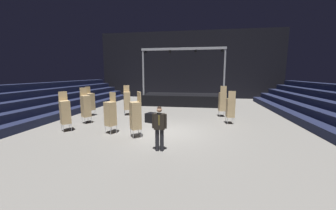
% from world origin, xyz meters
% --- Properties ---
extents(ground_plane, '(22.00, 30.00, 0.10)m').
position_xyz_m(ground_plane, '(0.00, 0.00, -0.05)').
color(ground_plane, slate).
extents(arena_end_wall, '(22.00, 0.30, 8.00)m').
position_xyz_m(arena_end_wall, '(0.00, 15.00, 4.00)').
color(arena_end_wall, black).
rests_on(arena_end_wall, ground_plane).
extents(bleacher_bank_left, '(3.75, 24.00, 2.25)m').
position_xyz_m(bleacher_bank_left, '(-9.12, 1.00, 1.12)').
color(bleacher_bank_left, '#191E38').
rests_on(bleacher_bank_left, ground_plane).
extents(stage_riser, '(7.62, 3.05, 5.16)m').
position_xyz_m(stage_riser, '(0.00, 9.06, 0.59)').
color(stage_riser, black).
rests_on(stage_riser, ground_plane).
extents(man_with_tie, '(0.57, 0.26, 1.74)m').
position_xyz_m(man_with_tie, '(0.16, -2.60, 0.99)').
color(man_with_tie, black).
rests_on(man_with_tie, ground_plane).
extents(chair_stack_front_left, '(0.61, 0.61, 2.14)m').
position_xyz_m(chair_stack_front_left, '(-5.07, 0.88, 1.07)').
color(chair_stack_front_left, '#B2B5BA').
rests_on(chair_stack_front_left, ground_plane).
extents(chair_stack_front_right, '(0.58, 0.58, 2.05)m').
position_xyz_m(chair_stack_front_right, '(-2.70, -0.78, 1.03)').
color(chair_stack_front_right, '#B2B5BA').
rests_on(chair_stack_front_right, ground_plane).
extents(chair_stack_mid_left, '(0.54, 0.54, 2.05)m').
position_xyz_m(chair_stack_mid_left, '(-6.00, 2.96, 1.03)').
color(chair_stack_mid_left, '#B2B5BA').
rests_on(chair_stack_mid_left, ground_plane).
extents(chair_stack_mid_right, '(0.62, 0.62, 2.14)m').
position_xyz_m(chair_stack_mid_right, '(-1.27, -1.17, 1.07)').
color(chair_stack_mid_right, '#B2B5BA').
rests_on(chair_stack_mid_right, ground_plane).
extents(chair_stack_mid_centre, '(0.59, 0.59, 2.14)m').
position_xyz_m(chair_stack_mid_centre, '(-3.53, 3.57, 1.07)').
color(chair_stack_mid_centre, '#B2B5BA').
rests_on(chair_stack_mid_centre, ground_plane).
extents(chair_stack_rear_left, '(0.50, 0.50, 2.14)m').
position_xyz_m(chair_stack_rear_left, '(3.12, 4.19, 1.07)').
color(chair_stack_rear_left, '#B2B5BA').
rests_on(chair_stack_rear_left, ground_plane).
extents(chair_stack_rear_right, '(0.62, 0.62, 2.05)m').
position_xyz_m(chair_stack_rear_right, '(-5.16, -0.81, 1.03)').
color(chair_stack_rear_right, '#B2B5BA').
rests_on(chair_stack_rear_right, ground_plane).
extents(chair_stack_rear_centre, '(0.49, 0.49, 1.96)m').
position_xyz_m(chair_stack_rear_centre, '(3.41, 2.22, 0.98)').
color(chair_stack_rear_centre, '#B2B5BA').
rests_on(chair_stack_rear_centre, ground_plane).
extents(equipment_road_case, '(1.06, 0.89, 0.56)m').
position_xyz_m(equipment_road_case, '(-1.15, 1.76, 0.28)').
color(equipment_road_case, black).
rests_on(equipment_road_case, ground_plane).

